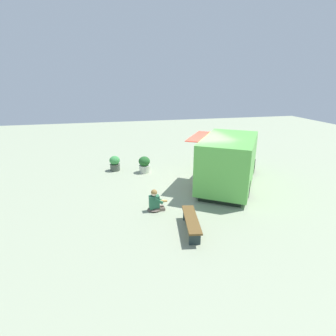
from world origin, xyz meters
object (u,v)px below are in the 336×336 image
object	(u,v)px
food_truck	(230,161)
planter_flowering_near	(115,163)
person_customer	(155,202)
plaza_bench	(191,221)
planter_flowering_far	(144,164)

from	to	relation	value
food_truck	planter_flowering_near	size ratio (longest dim) A/B	7.18
person_customer	planter_flowering_near	bearing A→B (deg)	-165.86
planter_flowering_near	plaza_bench	xyz separation A→B (m)	(6.64, 2.11, -0.05)
food_truck	planter_flowering_near	distance (m)	5.98
planter_flowering_near	planter_flowering_far	bearing A→B (deg)	66.22
planter_flowering_near	plaza_bench	world-z (taller)	planter_flowering_near
planter_flowering_near	plaza_bench	bearing A→B (deg)	17.67
planter_flowering_far	plaza_bench	bearing A→B (deg)	6.00
food_truck	person_customer	bearing A→B (deg)	-63.23
planter_flowering_far	plaza_bench	size ratio (longest dim) A/B	0.46
food_truck	person_customer	size ratio (longest dim) A/B	6.76
food_truck	planter_flowering_far	size ratio (longest dim) A/B	6.67
person_customer	planter_flowering_far	xyz separation A→B (m)	(-4.32, 0.23, 0.10)
person_customer	plaza_bench	bearing A→B (deg)	27.39
person_customer	plaza_bench	xyz separation A→B (m)	(1.66, 0.86, 0.01)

